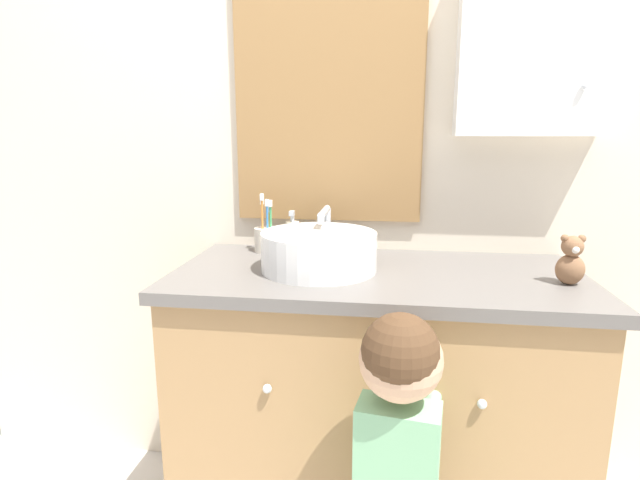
{
  "coord_description": "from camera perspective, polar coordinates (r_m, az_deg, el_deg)",
  "views": [
    {
      "loc": [
        0.03,
        -1.11,
        1.29
      ],
      "look_at": [
        -0.16,
        0.26,
        0.99
      ],
      "focal_mm": 28.0,
      "sensor_mm": 36.0,
      "label": 1
    }
  ],
  "objects": [
    {
      "name": "wall_back",
      "position": [
        1.74,
        7.66,
        11.5
      ],
      "size": [
        3.2,
        0.18,
        2.5
      ],
      "color": "beige",
      "rests_on": "ground_plane"
    },
    {
      "name": "vanity_counter",
      "position": [
        1.66,
        6.13,
        -18.45
      ],
      "size": [
        1.2,
        0.58,
        0.89
      ],
      "color": "#A37A4C",
      "rests_on": "ground_plane"
    },
    {
      "name": "sink_basin",
      "position": [
        1.47,
        -0.09,
        -1.17
      ],
      "size": [
        0.34,
        0.39,
        0.17
      ],
      "color": "white",
      "rests_on": "vanity_counter"
    },
    {
      "name": "toothbrush_holder",
      "position": [
        1.71,
        -6.08,
        0.25
      ],
      "size": [
        0.09,
        0.09,
        0.2
      ],
      "color": "beige",
      "rests_on": "vanity_counter"
    },
    {
      "name": "soap_dispenser",
      "position": [
        1.68,
        -3.16,
        0.41
      ],
      "size": [
        0.05,
        0.05,
        0.15
      ],
      "color": "beige",
      "rests_on": "vanity_counter"
    },
    {
      "name": "child_figure",
      "position": [
        1.21,
        8.91,
        -22.74
      ],
      "size": [
        0.23,
        0.43,
        0.93
      ],
      "color": "slate",
      "rests_on": "ground_plane"
    },
    {
      "name": "teddy_bear",
      "position": [
        1.49,
        26.75,
        -2.16
      ],
      "size": [
        0.08,
        0.06,
        0.14
      ],
      "color": "brown",
      "rests_on": "vanity_counter"
    }
  ]
}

